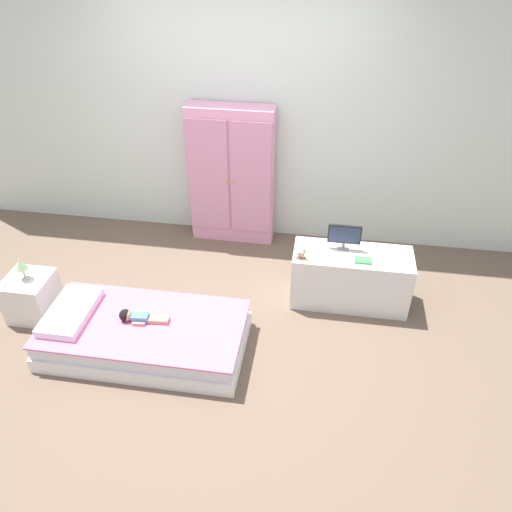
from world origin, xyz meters
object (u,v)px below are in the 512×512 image
Objects in this scene: nightstand at (32,297)px; wardrobe at (232,176)px; doll at (135,317)px; tv_monitor at (344,236)px; rocking_horse_toy at (302,254)px; book_green at (363,260)px; bed at (145,335)px; table_lamp at (21,265)px; tv_stand at (350,278)px.

wardrobe is at bearing 45.12° from nightstand.
tv_monitor is at bearing 29.11° from doll.
tv_monitor reaches higher than rocking_horse_toy.
book_green reaches higher than doll.
bed is at bearing -149.24° from tv_monitor.
nightstand is 2.71m from tv_monitor.
table_lamp is 0.15× the size of wardrobe.
wardrobe is 1.29m from rocking_horse_toy.
wardrobe reaches higher than nightstand.
book_green reaches higher than nightstand.
book_green is (2.76, 0.51, -0.02)m from table_lamp.
bed is at bearing -156.23° from book_green.
doll is at bearing -157.62° from book_green.
rocking_horse_toy reaches higher than tv_stand.
bed is 15.21× the size of rocking_horse_toy.
tv_stand is at bearing 12.59° from table_lamp.
book_green is at bearing 22.38° from doll.
tv_stand is 9.70× the size of rocking_horse_toy.
wardrobe is 1.40× the size of tv_stand.
doll is 1.44m from rocking_horse_toy.
tv_stand is 0.41m from tv_monitor.
tv_monitor reaches higher than tv_stand.
bed is 0.18m from doll.
tv_monitor reaches higher than table_lamp.
wardrobe is (1.47, 1.47, 0.52)m from nightstand.
wardrobe is at bearing 144.33° from tv_monitor.
table_lamp reaches higher than tv_stand.
rocking_horse_toy is (0.78, -1.01, -0.15)m from wardrobe.
nightstand is 0.39× the size of tv_stand.
nightstand is at bearing -167.41° from tv_stand.
tv_monitor is 0.26m from book_green.
nightstand is 2.82m from book_green.
tv_monitor reaches higher than bed.
table_lamp is 2.03× the size of rocking_horse_toy.
wardrobe is (0.46, 1.69, 0.41)m from doll.
rocking_horse_toy is (2.25, 0.47, 0.36)m from nightstand.
nightstand reaches higher than bed.
book_green is (0.17, -0.16, -0.13)m from tv_monitor.
table_lamp is 1.53× the size of book_green.
tv_stand reaches higher than nightstand.
nightstand is 3.74× the size of rocking_horse_toy.
wardrobe is 10.22× the size of book_green.
tv_monitor is (1.58, 0.88, 0.35)m from doll.
table_lamp is 0.21× the size of tv_stand.
doll is 2.83× the size of book_green.
rocking_horse_toy reaches higher than doll.
rocking_horse_toy reaches higher than bed.
doll is 1.79m from wardrobe.
tv_monitor is (-0.09, 0.07, 0.39)m from tv_stand.
tv_monitor is at bearing -35.67° from wardrobe.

